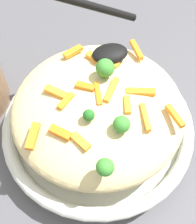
% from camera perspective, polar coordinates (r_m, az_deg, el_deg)
% --- Properties ---
extents(ground_plane, '(2.40, 2.40, 0.00)m').
position_cam_1_polar(ground_plane, '(0.52, -0.00, -4.32)').
color(ground_plane, '#4C4C51').
extents(serving_bowl, '(0.31, 0.31, 0.05)m').
position_cam_1_polar(serving_bowl, '(0.50, -0.00, -2.90)').
color(serving_bowl, silver).
rests_on(serving_bowl, ground_plane).
extents(pasta_mound, '(0.27, 0.26, 0.08)m').
position_cam_1_polar(pasta_mound, '(0.45, -0.00, 0.62)').
color(pasta_mound, '#DBC689').
rests_on(pasta_mound, serving_bowl).
extents(carrot_piece_0, '(0.03, 0.04, 0.01)m').
position_cam_1_polar(carrot_piece_0, '(0.42, 2.43, 4.79)').
color(carrot_piece_0, orange).
rests_on(carrot_piece_0, pasta_mound).
extents(carrot_piece_1, '(0.03, 0.03, 0.01)m').
position_cam_1_polar(carrot_piece_1, '(0.41, -6.25, 2.18)').
color(carrot_piece_1, orange).
rests_on(carrot_piece_1, pasta_mound).
extents(carrot_piece_2, '(0.03, 0.03, 0.01)m').
position_cam_1_polar(carrot_piece_2, '(0.39, -7.29, -4.00)').
color(carrot_piece_2, orange).
rests_on(carrot_piece_2, pasta_mound).
extents(carrot_piece_3, '(0.01, 0.04, 0.01)m').
position_cam_1_polar(carrot_piece_3, '(0.41, 14.68, -0.72)').
color(carrot_piece_3, orange).
rests_on(carrot_piece_3, pasta_mound).
extents(carrot_piece_4, '(0.03, 0.02, 0.01)m').
position_cam_1_polar(carrot_piece_4, '(0.42, -2.48, 4.95)').
color(carrot_piece_4, orange).
rests_on(carrot_piece_4, pasta_mound).
extents(carrot_piece_5, '(0.02, 0.03, 0.01)m').
position_cam_1_polar(carrot_piece_5, '(0.41, 5.71, 1.35)').
color(carrot_piece_5, orange).
rests_on(carrot_piece_5, pasta_mound).
extents(carrot_piece_6, '(0.03, 0.04, 0.01)m').
position_cam_1_polar(carrot_piece_6, '(0.40, -12.51, -4.59)').
color(carrot_piece_6, orange).
rests_on(carrot_piece_6, pasta_mound).
extents(carrot_piece_7, '(0.02, 0.03, 0.01)m').
position_cam_1_polar(carrot_piece_7, '(0.38, -3.40, -5.72)').
color(carrot_piece_7, orange).
rests_on(carrot_piece_7, pasta_mound).
extents(carrot_piece_8, '(0.01, 0.04, 0.01)m').
position_cam_1_polar(carrot_piece_8, '(0.48, 7.47, 11.87)').
color(carrot_piece_8, orange).
rests_on(carrot_piece_8, pasta_mound).
extents(carrot_piece_9, '(0.01, 0.04, 0.01)m').
position_cam_1_polar(carrot_piece_9, '(0.40, 9.14, -1.01)').
color(carrot_piece_9, orange).
rests_on(carrot_piece_9, pasta_mound).
extents(carrot_piece_10, '(0.03, 0.02, 0.01)m').
position_cam_1_polar(carrot_piece_10, '(0.48, -4.87, 11.59)').
color(carrot_piece_10, orange).
rests_on(carrot_piece_10, pasta_mound).
extents(carrot_piece_11, '(0.03, 0.03, 0.01)m').
position_cam_1_polar(carrot_piece_11, '(0.42, -8.13, 3.77)').
color(carrot_piece_11, orange).
rests_on(carrot_piece_11, pasta_mound).
extents(carrot_piece_12, '(0.01, 0.04, 0.01)m').
position_cam_1_polar(carrot_piece_12, '(0.42, -0.01, 3.58)').
color(carrot_piece_12, orange).
rests_on(carrot_piece_12, pasta_mound).
extents(carrot_piece_13, '(0.02, 0.03, 0.01)m').
position_cam_1_polar(carrot_piece_13, '(0.46, 2.62, 9.74)').
color(carrot_piece_13, orange).
rests_on(carrot_piece_13, pasta_mound).
extents(carrot_piece_14, '(0.04, 0.02, 0.01)m').
position_cam_1_polar(carrot_piece_14, '(0.43, 8.23, 3.88)').
color(carrot_piece_14, orange).
rests_on(carrot_piece_14, pasta_mound).
extents(carrot_piece_15, '(0.03, 0.04, 0.01)m').
position_cam_1_polar(carrot_piece_15, '(0.46, -0.44, 10.04)').
color(carrot_piece_15, orange).
rests_on(carrot_piece_15, pasta_mound).
extents(broccoli_floret_0, '(0.02, 0.02, 0.03)m').
position_cam_1_polar(broccoli_floret_0, '(0.35, 1.38, -10.67)').
color(broccoli_floret_0, '#377928').
rests_on(broccoli_floret_0, pasta_mound).
extents(broccoli_floret_1, '(0.03, 0.03, 0.03)m').
position_cam_1_polar(broccoli_floret_1, '(0.43, 1.39, 8.47)').
color(broccoli_floret_1, '#377928').
rests_on(broccoli_floret_1, pasta_mound).
extents(broccoli_floret_2, '(0.02, 0.02, 0.02)m').
position_cam_1_polar(broccoli_floret_2, '(0.39, -1.81, -0.65)').
color(broccoli_floret_2, '#205B1C').
rests_on(broccoli_floret_2, pasta_mound).
extents(broccoli_floret_3, '(0.02, 0.02, 0.03)m').
position_cam_1_polar(broccoli_floret_3, '(0.38, 4.58, -2.44)').
color(broccoli_floret_3, '#377928').
rests_on(broccoli_floret_3, pasta_mound).
extents(serving_spoon, '(0.14, 0.09, 0.09)m').
position_cam_1_polar(serving_spoon, '(0.47, 1.44, 14.27)').
color(serving_spoon, black).
rests_on(serving_spoon, pasta_mound).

